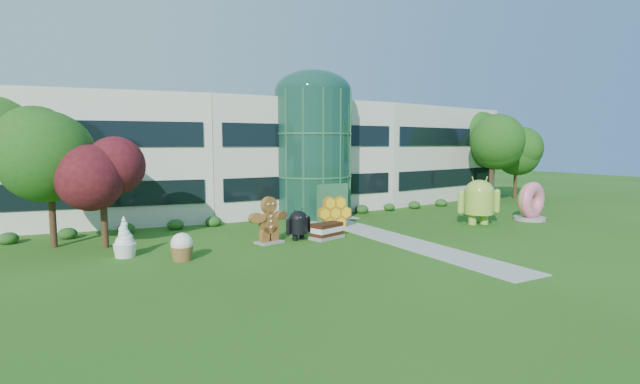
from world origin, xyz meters
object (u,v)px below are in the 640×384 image
android_green (479,198)px  gingerbread (269,220)px  donut (530,201)px  android_black (298,223)px

android_green → gingerbread: bearing=-165.6°
gingerbread → donut: bearing=-20.6°
gingerbread → android_green: bearing=-20.1°
android_black → donut: 18.57m
donut → gingerbread: 20.43m
android_green → gingerbread: (-15.57, 1.39, -0.51)m
android_green → gingerbread: android_green is taller
android_black → gingerbread: gingerbread is taller
donut → android_green: bearing=164.4°
android_black → gingerbread: size_ratio=0.70×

